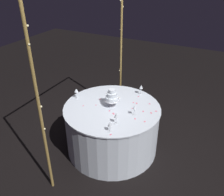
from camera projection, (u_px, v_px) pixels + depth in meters
The scene contains 29 objects.
ground_plane at pixel (112, 147), 3.96m from camera, with size 12.00×12.00×0.00m, color black.
decorative_arch at pixel (88, 49), 3.30m from camera, with size 2.17×0.06×2.49m.
main_table at pixel (112, 128), 3.77m from camera, with size 1.45×1.45×0.78m.
tiered_cake at pixel (112, 97), 3.52m from camera, with size 0.22×0.22×0.28m.
wine_glass_0 at pixel (76, 91), 3.75m from camera, with size 0.07×0.07×0.17m.
wine_glass_1 at pixel (115, 92), 3.74m from camera, with size 0.06×0.06×0.17m.
wine_glass_2 at pixel (141, 87), 3.87m from camera, with size 0.06×0.06×0.16m.
wine_glass_3 at pixel (110, 125), 3.02m from camera, with size 0.06×0.06×0.14m.
wine_glass_4 at pixel (116, 116), 3.16m from camera, with size 0.06×0.06×0.16m.
wine_glass_5 at pixel (134, 108), 3.34m from camera, with size 0.06×0.06×0.15m.
cake_knife at pixel (114, 96), 3.87m from camera, with size 0.07×0.29×0.01m.
rose_petal_0 at pixel (114, 114), 3.40m from camera, with size 0.03×0.02×0.00m, color #EA6B84.
rose_petal_1 at pixel (109, 111), 3.48m from camera, with size 0.03×0.02×0.00m, color #EA6B84.
rose_petal_2 at pixel (111, 135), 3.00m from camera, with size 0.03×0.02×0.00m, color #EA6B84.
rose_petal_3 at pixel (156, 111), 3.47m from camera, with size 0.04×0.03×0.00m, color #EA6B84.
rose_petal_4 at pixel (135, 119), 3.31m from camera, with size 0.03×0.02×0.00m, color #EA6B84.
rose_petal_5 at pixel (150, 104), 3.65m from camera, with size 0.03×0.02×0.00m, color #EA6B84.
rose_petal_6 at pixel (133, 102), 3.69m from camera, with size 0.03×0.02×0.00m, color #EA6B84.
rose_petal_7 at pixel (100, 99), 3.78m from camera, with size 0.04×0.03×0.00m, color #EA6B84.
rose_petal_8 at pixel (138, 96), 3.85m from camera, with size 0.03×0.02×0.00m, color #EA6B84.
rose_petal_9 at pixel (113, 113), 3.42m from camera, with size 0.04×0.03×0.00m, color #EA6B84.
rose_petal_10 at pixel (143, 111), 3.47m from camera, with size 0.04×0.02×0.00m, color #EA6B84.
rose_petal_11 at pixel (145, 122), 3.25m from camera, with size 0.03×0.02×0.00m, color #EA6B84.
rose_petal_12 at pixel (133, 108), 3.54m from camera, with size 0.03×0.02×0.00m, color #EA6B84.
rose_petal_13 at pixel (96, 105), 3.62m from camera, with size 0.03×0.02×0.00m, color #EA6B84.
rose_petal_14 at pixel (151, 113), 3.43m from camera, with size 0.04×0.03×0.00m, color #EA6B84.
rose_petal_15 at pixel (137, 103), 3.67m from camera, with size 0.04×0.03×0.00m, color #EA6B84.
rose_petal_16 at pixel (108, 102), 3.71m from camera, with size 0.04×0.03×0.00m, color #EA6B84.
rose_petal_17 at pixel (83, 106), 3.60m from camera, with size 0.03×0.02×0.00m, color #EA6B84.
Camera 1 is at (-2.70, -1.39, 2.66)m, focal length 38.57 mm.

